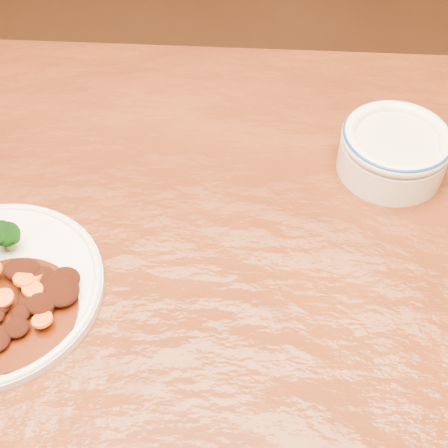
{
  "coord_description": "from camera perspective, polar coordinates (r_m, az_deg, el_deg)",
  "views": [
    {
      "loc": [
        0.03,
        -0.37,
        1.29
      ],
      "look_at": [
        0.0,
        0.08,
        0.77
      ],
      "focal_mm": 50.0,
      "sensor_mm": 36.0,
      "label": 1
    }
  ],
  "objects": [
    {
      "name": "mince_stew",
      "position": [
        0.66,
        -18.27,
        -6.48
      ],
      "size": [
        0.14,
        0.14,
        0.03
      ],
      "color": "#431807",
      "rests_on": "dinner_plate"
    },
    {
      "name": "dining_table",
      "position": [
        0.72,
        -0.6,
        -9.99
      ],
      "size": [
        1.51,
        0.92,
        0.75
      ],
      "rotation": [
        0.0,
        0.0,
        -0.01
      ],
      "color": "#5A2910",
      "rests_on": "ground"
    },
    {
      "name": "dip_bowl",
      "position": [
        0.78,
        15.28,
        6.63
      ],
      "size": [
        0.13,
        0.13,
        0.06
      ],
      "rotation": [
        0.0,
        0.0,
        0.34
      ],
      "color": "silver",
      "rests_on": "dining_table"
    }
  ]
}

